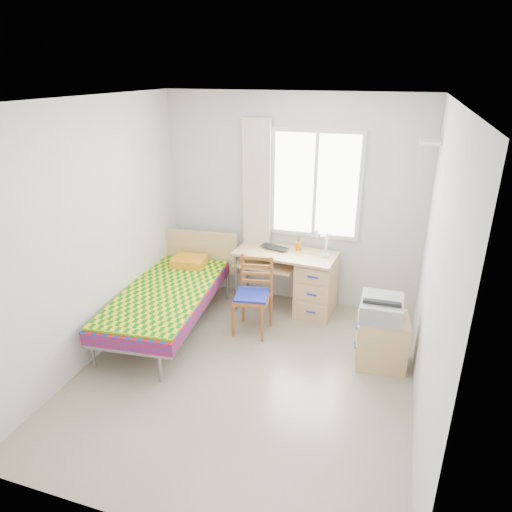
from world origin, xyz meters
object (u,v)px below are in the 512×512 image
Objects in this scene: chair at (254,290)px; cabinet at (381,340)px; bed at (170,293)px; desk at (311,282)px; printer at (382,308)px.

chair is 1.47m from cabinet.
chair is (0.95, 0.22, 0.08)m from bed.
cabinet is (0.91, -0.84, -0.15)m from desk.
cabinet is (2.39, -0.01, -0.16)m from bed.
chair is at bearing 7.83° from bed.
desk is at bearing 39.92° from chair.
cabinet is at bearing -10.11° from printer.
desk reaches higher than printer.
printer is at bearing -18.23° from chair.
printer reaches higher than cabinet.
chair is 1.65× the size of cabinet.
bed is 0.98m from chair.
bed is 4.44× the size of printer.
cabinet is 0.37m from printer.
bed is at bearing 173.54° from cabinet.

